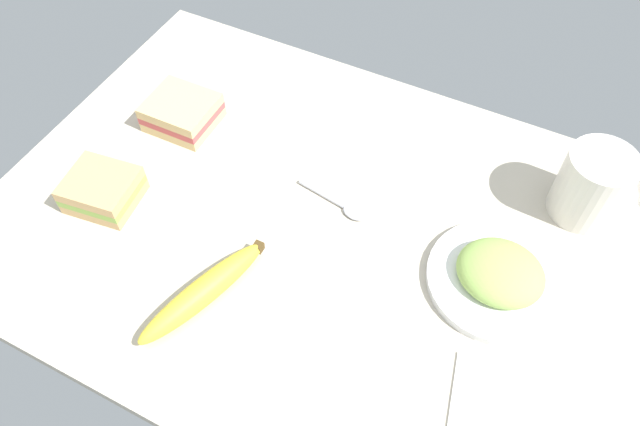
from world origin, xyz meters
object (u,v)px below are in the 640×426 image
Objects in this scene: spoon at (343,206)px; coffee_mug_black at (593,185)px; sandwich_main at (102,190)px; sandwich_side at (182,113)px; plate_of_food at (499,276)px; banana at (203,291)px.

coffee_mug_black is at bearing -153.71° from spoon.
spoon is (-30.28, -13.77, -1.82)cm from sandwich_main.
sandwich_side is (58.62, 10.78, -3.09)cm from coffee_mug_black.
plate_of_food is 1.54× the size of coffee_mug_black.
sandwich_main is 17.60cm from sandwich_side.
coffee_mug_black is 1.02× the size of spoon.
coffee_mug_black is 0.60× the size of banana.
plate_of_food is at bearing 173.61° from sandwich_side.
sandwich_main is at bearing 12.53° from plate_of_food.
coffee_mug_black is at bearing -137.72° from banana.
spoon is (-29.12, 3.79, -1.82)cm from sandwich_side.
banana is (31.93, 18.67, 0.11)cm from plate_of_food.
sandwich_side is at bearing -93.79° from sandwich_main.
plate_of_food reaches higher than banana.
sandwich_side is 31.51cm from banana.
coffee_mug_black is 1.14× the size of sandwich_main.
sandwich_side is 29.42cm from spoon.
plate_of_food is 22.77cm from spoon.
banana is (-21.00, 6.91, -0.49)cm from sandwich_main.
sandwich_side reaches higher than spoon.
banana reaches higher than spoon.
coffee_mug_black is at bearing -169.58° from sandwich_side.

